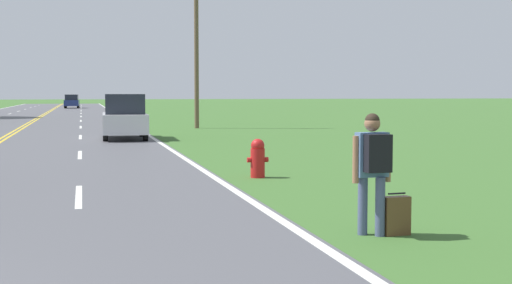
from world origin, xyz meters
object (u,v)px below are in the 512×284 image
Objects in this scene: suitcase at (396,216)px; car_dark_blue_hatchback_mid_far at (72,101)px; hitchhiker_person at (373,161)px; car_silver_van_approaching at (124,116)px; fire_hydrant at (258,158)px.

suitcase is 81.75m from car_dark_blue_hatchback_mid_far.
car_silver_van_approaching reaches higher than hitchhiker_person.
car_silver_van_approaching is (-2.40, 21.14, 0.69)m from suitcase.
suitcase is 6.78m from fire_hydrant.
suitcase is at bearing 5.50° from car_dark_blue_hatchback_mid_far.
hitchhiker_person is at bearing 5.26° from car_dark_blue_hatchback_mid_far.
suitcase is at bearing -87.81° from fire_hydrant.
hitchhiker_person is 0.82m from suitcase.
car_dark_blue_hatchback_mid_far is at bearing 93.85° from fire_hydrant.
hitchhiker_person is 6.78m from fire_hydrant.
hitchhiker_person is 0.38× the size of car_dark_blue_hatchback_mid_far.
car_silver_van_approaching is at bearing 2.69° from suitcase.
suitcase is at bearing 8.24° from car_silver_van_approaching.
car_dark_blue_hatchback_mid_far reaches higher than suitcase.
car_silver_van_approaching reaches higher than car_dark_blue_hatchback_mid_far.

